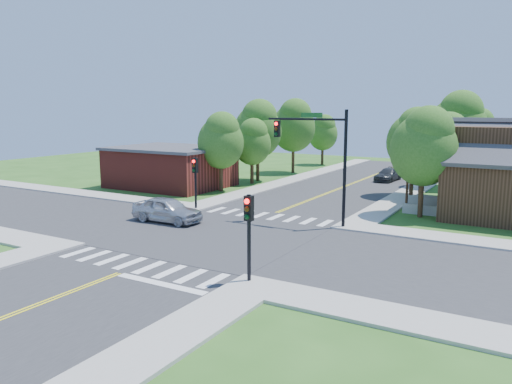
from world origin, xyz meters
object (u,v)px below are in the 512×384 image
Objects in this scene: signal_pole_se at (249,222)px; car_silver at (167,210)px; signal_mast_ne at (319,148)px; signal_pole_nw at (195,173)px; car_dgrey at (388,175)px.

signal_pole_se reaches higher than car_silver.
signal_pole_nw is at bearing -179.93° from signal_mast_ne.
signal_mast_ne is at bearing -65.27° from car_silver.
signal_mast_ne is at bearing 98.56° from signal_pole_se.
signal_pole_se is 32.63m from car_dgrey.
signal_pole_se is 0.86× the size of car_dgrey.
signal_pole_nw is 0.79× the size of car_silver.
car_silver is 1.08× the size of car_dgrey.
signal_pole_se is at bearing -81.44° from signal_mast_ne.
car_dgrey is at bearing -16.80° from car_silver.
signal_pole_se and signal_pole_nw have the same top height.
signal_mast_ne is 1.89× the size of signal_pole_nw.
signal_pole_nw reaches higher than car_dgrey.
signal_mast_ne reaches higher than car_dgrey.
signal_mast_ne is 9.76m from signal_pole_nw.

